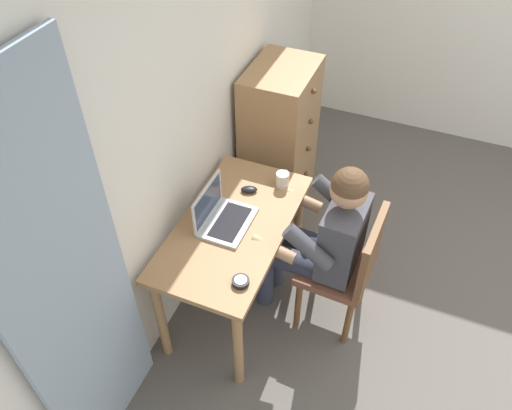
{
  "coord_description": "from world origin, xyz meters",
  "views": [
    {
      "loc": [
        -2.11,
        0.96,
        2.82
      ],
      "look_at": [
        -0.22,
        1.73,
        0.85
      ],
      "focal_mm": 35.38,
      "sensor_mm": 36.0,
      "label": 1
    }
  ],
  "objects_px": {
    "laptop": "(221,215)",
    "coffee_mug": "(283,179)",
    "desk_clock": "(241,281)",
    "computer_mouse": "(249,189)",
    "chair": "(348,266)",
    "person_seated": "(321,236)",
    "desk": "(234,238)",
    "dresser": "(279,142)"
  },
  "relations": [
    {
      "from": "desk_clock",
      "to": "computer_mouse",
      "type": "bearing_deg",
      "value": 19.29
    },
    {
      "from": "laptop",
      "to": "dresser",
      "type": "bearing_deg",
      "value": 1.51
    },
    {
      "from": "dresser",
      "to": "person_seated",
      "type": "height_order",
      "value": "person_seated"
    },
    {
      "from": "desk",
      "to": "person_seated",
      "type": "height_order",
      "value": "person_seated"
    },
    {
      "from": "person_seated",
      "to": "desk_clock",
      "type": "bearing_deg",
      "value": 152.61
    },
    {
      "from": "laptop",
      "to": "coffee_mug",
      "type": "xyz_separation_m",
      "value": [
        0.43,
        -0.21,
        -0.0
      ]
    },
    {
      "from": "chair",
      "to": "person_seated",
      "type": "bearing_deg",
      "value": 87.8
    },
    {
      "from": "dresser",
      "to": "desk_clock",
      "type": "xyz_separation_m",
      "value": [
        -1.39,
        -0.3,
        0.17
      ]
    },
    {
      "from": "dresser",
      "to": "person_seated",
      "type": "relative_size",
      "value": 0.98
    },
    {
      "from": "computer_mouse",
      "to": "coffee_mug",
      "type": "xyz_separation_m",
      "value": [
        0.13,
        -0.17,
        0.03
      ]
    },
    {
      "from": "computer_mouse",
      "to": "desk_clock",
      "type": "distance_m",
      "value": 0.7
    },
    {
      "from": "desk",
      "to": "dresser",
      "type": "relative_size",
      "value": 0.95
    },
    {
      "from": "desk",
      "to": "laptop",
      "type": "height_order",
      "value": "laptop"
    },
    {
      "from": "laptop",
      "to": "coffee_mug",
      "type": "height_order",
      "value": "laptop"
    },
    {
      "from": "coffee_mug",
      "to": "desk_clock",
      "type": "bearing_deg",
      "value": -175.49
    },
    {
      "from": "chair",
      "to": "coffee_mug",
      "type": "xyz_separation_m",
      "value": [
        0.27,
        0.52,
        0.29
      ]
    },
    {
      "from": "desk",
      "to": "coffee_mug",
      "type": "bearing_deg",
      "value": -18.87
    },
    {
      "from": "dresser",
      "to": "computer_mouse",
      "type": "height_order",
      "value": "dresser"
    },
    {
      "from": "chair",
      "to": "desk_clock",
      "type": "xyz_separation_m",
      "value": [
        -0.52,
        0.46,
        0.26
      ]
    },
    {
      "from": "desk",
      "to": "laptop",
      "type": "distance_m",
      "value": 0.18
    },
    {
      "from": "coffee_mug",
      "to": "person_seated",
      "type": "bearing_deg",
      "value": -127.91
    },
    {
      "from": "chair",
      "to": "desk_clock",
      "type": "height_order",
      "value": "chair"
    },
    {
      "from": "dresser",
      "to": "chair",
      "type": "height_order",
      "value": "dresser"
    },
    {
      "from": "dresser",
      "to": "desk_clock",
      "type": "relative_size",
      "value": 13.13
    },
    {
      "from": "person_seated",
      "to": "laptop",
      "type": "xyz_separation_m",
      "value": [
        -0.17,
        0.55,
        0.11
      ]
    },
    {
      "from": "desk",
      "to": "desk_clock",
      "type": "relative_size",
      "value": 12.44
    },
    {
      "from": "computer_mouse",
      "to": "desk_clock",
      "type": "bearing_deg",
      "value": 177.14
    },
    {
      "from": "person_seated",
      "to": "chair",
      "type": "bearing_deg",
      "value": -92.2
    },
    {
      "from": "dresser",
      "to": "coffee_mug",
      "type": "height_order",
      "value": "dresser"
    },
    {
      "from": "person_seated",
      "to": "computer_mouse",
      "type": "relative_size",
      "value": 12.11
    },
    {
      "from": "laptop",
      "to": "computer_mouse",
      "type": "xyz_separation_m",
      "value": [
        0.3,
        -0.05,
        -0.04
      ]
    },
    {
      "from": "chair",
      "to": "person_seated",
      "type": "relative_size",
      "value": 0.74
    },
    {
      "from": "dresser",
      "to": "chair",
      "type": "xyz_separation_m",
      "value": [
        -0.87,
        -0.76,
        -0.09
      ]
    },
    {
      "from": "chair",
      "to": "dresser",
      "type": "bearing_deg",
      "value": 41.0
    },
    {
      "from": "desk",
      "to": "chair",
      "type": "height_order",
      "value": "chair"
    },
    {
      "from": "person_seated",
      "to": "coffee_mug",
      "type": "height_order",
      "value": "person_seated"
    },
    {
      "from": "desk_clock",
      "to": "coffee_mug",
      "type": "relative_size",
      "value": 0.75
    },
    {
      "from": "desk",
      "to": "desk_clock",
      "type": "bearing_deg",
      "value": -150.6
    },
    {
      "from": "desk",
      "to": "computer_mouse",
      "type": "height_order",
      "value": "computer_mouse"
    },
    {
      "from": "coffee_mug",
      "to": "laptop",
      "type": "bearing_deg",
      "value": 153.45
    },
    {
      "from": "chair",
      "to": "coffee_mug",
      "type": "relative_size",
      "value": 7.44
    },
    {
      "from": "desk",
      "to": "person_seated",
      "type": "bearing_deg",
      "value": -71.45
    }
  ]
}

